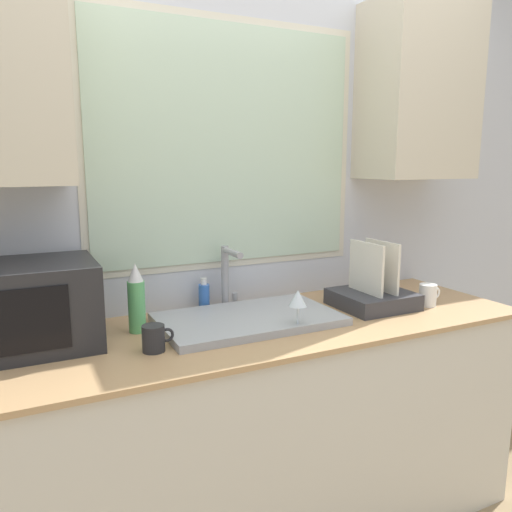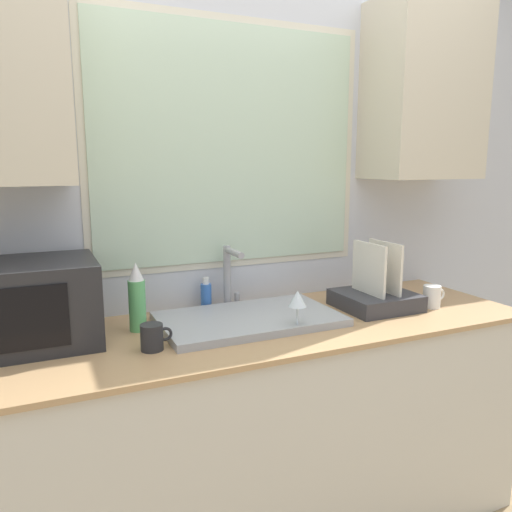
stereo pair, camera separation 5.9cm
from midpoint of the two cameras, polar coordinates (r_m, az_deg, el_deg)
The scene contains 11 objects.
countertop at distance 2.17m, azimuth -0.09°, elevation -19.13°, with size 2.19×0.71×0.91m.
wall_back at distance 2.19m, azimuth -3.90°, elevation 7.82°, with size 6.00×0.38×2.60m.
sink_basin at distance 1.99m, azimuth -1.71°, elevation -7.22°, with size 0.70×0.42×0.03m.
faucet at distance 2.14m, azimuth -4.02°, elevation -1.87°, with size 0.08×0.18×0.27m.
microwave at distance 1.88m, azimuth -25.19°, elevation -5.11°, with size 0.43×0.38×0.29m.
dish_rack at distance 2.24m, azimuth 12.46°, elevation -4.31°, with size 0.32×0.30×0.29m.
spray_bottle at distance 1.91m, azimuth -14.38°, elevation -4.81°, with size 0.06×0.06×0.26m.
soap_bottle at distance 2.17m, azimuth -6.74°, elevation -4.54°, with size 0.05×0.05×0.14m.
mug_near_sink at distance 1.73m, azimuth -12.55°, elevation -9.17°, with size 0.11×0.08×0.09m.
wine_glass at distance 1.86m, azimuth 3.89°, elevation -5.05°, with size 0.07×0.07×0.16m.
mug_by_rack at distance 2.33m, azimuth 18.38°, elevation -4.25°, with size 0.11×0.08×0.10m.
Camera 1 is at (-0.85, -1.34, 1.53)m, focal length 35.00 mm.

